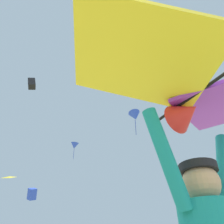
{
  "coord_description": "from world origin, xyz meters",
  "views": [
    {
      "loc": [
        -1.1,
        -1.32,
        1.06
      ],
      "look_at": [
        -0.2,
        2.0,
        3.41
      ],
      "focal_mm": 37.03,
      "sensor_mm": 36.0,
      "label": 1
    }
  ],
  "objects_px": {
    "distant_kite_blue_mid_right": "(74,146)",
    "distant_kite_blue_low_left": "(32,194)",
    "distant_kite_blue_far_center": "(135,116)",
    "distant_kite_yellow_mid_left": "(9,177)",
    "distant_kite_black_low_right": "(32,84)",
    "held_stunt_kite": "(191,90)",
    "distant_kite_red_overhead_distant": "(141,45)"
  },
  "relations": [
    {
      "from": "distant_kite_red_overhead_distant",
      "to": "distant_kite_blue_mid_right",
      "type": "bearing_deg",
      "value": 112.38
    },
    {
      "from": "held_stunt_kite",
      "to": "distant_kite_yellow_mid_left",
      "type": "height_order",
      "value": "distant_kite_yellow_mid_left"
    },
    {
      "from": "held_stunt_kite",
      "to": "distant_kite_blue_low_left",
      "type": "xyz_separation_m",
      "value": [
        -2.62,
        26.53,
        5.83
      ]
    },
    {
      "from": "held_stunt_kite",
      "to": "distant_kite_yellow_mid_left",
      "type": "bearing_deg",
      "value": 103.33
    },
    {
      "from": "distant_kite_blue_mid_right",
      "to": "distant_kite_black_low_right",
      "type": "relative_size",
      "value": 1.47
    },
    {
      "from": "held_stunt_kite",
      "to": "distant_kite_black_low_right",
      "type": "relative_size",
      "value": 1.27
    },
    {
      "from": "held_stunt_kite",
      "to": "distant_kite_blue_mid_right",
      "type": "height_order",
      "value": "distant_kite_blue_mid_right"
    },
    {
      "from": "distant_kite_blue_mid_right",
      "to": "distant_kite_black_low_right",
      "type": "height_order",
      "value": "distant_kite_black_low_right"
    },
    {
      "from": "held_stunt_kite",
      "to": "distant_kite_black_low_right",
      "type": "distance_m",
      "value": 27.69
    },
    {
      "from": "distant_kite_black_low_right",
      "to": "distant_kite_yellow_mid_left",
      "type": "bearing_deg",
      "value": -79.6
    },
    {
      "from": "distant_kite_blue_mid_right",
      "to": "distant_kite_red_overhead_distant",
      "type": "bearing_deg",
      "value": -67.62
    },
    {
      "from": "distant_kite_blue_low_left",
      "to": "distant_kite_red_overhead_distant",
      "type": "relative_size",
      "value": 1.54
    },
    {
      "from": "distant_kite_black_low_right",
      "to": "distant_kite_red_overhead_distant",
      "type": "relative_size",
      "value": 1.6
    },
    {
      "from": "distant_kite_blue_far_center",
      "to": "distant_kite_blue_low_left",
      "type": "distance_m",
      "value": 16.3
    },
    {
      "from": "distant_kite_blue_mid_right",
      "to": "distant_kite_blue_far_center",
      "type": "distance_m",
      "value": 14.92
    },
    {
      "from": "held_stunt_kite",
      "to": "distant_kite_black_low_right",
      "type": "height_order",
      "value": "distant_kite_black_low_right"
    },
    {
      "from": "distant_kite_yellow_mid_left",
      "to": "distant_kite_black_low_right",
      "type": "bearing_deg",
      "value": 100.4
    },
    {
      "from": "held_stunt_kite",
      "to": "distant_kite_blue_far_center",
      "type": "xyz_separation_m",
      "value": [
        4.37,
        11.98,
        8.14
      ]
    },
    {
      "from": "distant_kite_black_low_right",
      "to": "distant_kite_blue_low_left",
      "type": "bearing_deg",
      "value": 68.34
    },
    {
      "from": "distant_kite_red_overhead_distant",
      "to": "distant_kite_blue_low_left",
      "type": "bearing_deg",
      "value": 125.87
    },
    {
      "from": "distant_kite_yellow_mid_left",
      "to": "distant_kite_blue_low_left",
      "type": "height_order",
      "value": "distant_kite_blue_low_left"
    },
    {
      "from": "distant_kite_blue_mid_right",
      "to": "distant_kite_black_low_right",
      "type": "distance_m",
      "value": 9.3
    },
    {
      "from": "distant_kite_blue_mid_right",
      "to": "distant_kite_yellow_mid_left",
      "type": "xyz_separation_m",
      "value": [
        -5.04,
        -10.97,
        -8.1
      ]
    },
    {
      "from": "distant_kite_blue_mid_right",
      "to": "distant_kite_red_overhead_distant",
      "type": "xyz_separation_m",
      "value": [
        4.97,
        -12.07,
        6.93
      ]
    },
    {
      "from": "held_stunt_kite",
      "to": "distant_kite_blue_far_center",
      "type": "bearing_deg",
      "value": 69.98
    },
    {
      "from": "held_stunt_kite",
      "to": "distant_kite_red_overhead_distant",
      "type": "bearing_deg",
      "value": 65.35
    },
    {
      "from": "distant_kite_blue_mid_right",
      "to": "distant_kite_blue_low_left",
      "type": "bearing_deg",
      "value": 173.71
    },
    {
      "from": "distant_kite_blue_far_center",
      "to": "distant_kite_red_overhead_distant",
      "type": "height_order",
      "value": "distant_kite_red_overhead_distant"
    },
    {
      "from": "distant_kite_yellow_mid_left",
      "to": "distant_kite_red_overhead_distant",
      "type": "xyz_separation_m",
      "value": [
        10.01,
        -1.1,
        15.03
      ]
    },
    {
      "from": "distant_kite_blue_mid_right",
      "to": "distant_kite_blue_low_left",
      "type": "distance_m",
      "value": 7.45
    },
    {
      "from": "distant_kite_blue_far_center",
      "to": "distant_kite_blue_low_left",
      "type": "relative_size",
      "value": 1.3
    },
    {
      "from": "distant_kite_yellow_mid_left",
      "to": "held_stunt_kite",
      "type": "bearing_deg",
      "value": -76.67
    }
  ]
}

